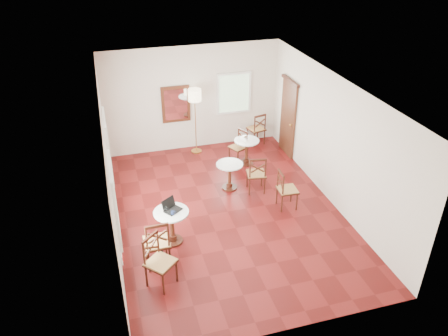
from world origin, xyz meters
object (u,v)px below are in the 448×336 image
cafe_table_near (172,223)px  chair_mid_b (286,190)px  chair_mid_a (256,174)px  navy_mug (173,213)px  power_adapter (160,251)px  chair_back_a (257,129)px  cafe_table_back (246,149)px  chair_near_b (159,262)px  laptop (171,207)px  floor_lamp (195,99)px  mouse (167,209)px  chair_near_a (157,242)px  cafe_table_mid (230,173)px  water_glass (166,210)px  chair_back_b (239,147)px

cafe_table_near → chair_mid_b: 2.82m
chair_mid_a → navy_mug: size_ratio=9.21×
navy_mug → power_adapter: (-0.33, -0.16, -0.78)m
power_adapter → chair_mid_a: bearing=32.0°
chair_back_a → power_adapter: bearing=35.3°
cafe_table_near → cafe_table_back: bearing=47.6°
chair_near_b → laptop: size_ratio=2.40×
cafe_table_back → floor_lamp: floor_lamp is taller
chair_back_a → cafe_table_back: bearing=43.9°
floor_lamp → cafe_table_back: bearing=-42.9°
chair_mid_a → mouse: (-2.40, -1.30, 0.29)m
chair_near_a → chair_back_a: bearing=-130.5°
chair_near_b → chair_near_a: bearing=43.8°
chair_mid_b → mouse: (-2.83, -0.46, 0.30)m
cafe_table_mid → navy_mug: navy_mug is taller
chair_near_a → cafe_table_near: bearing=-124.5°
water_glass → mouse: bearing=68.0°
chair_back_a → mouse: size_ratio=9.07×
cafe_table_back → mouse: mouse is taller
cafe_table_mid → chair_mid_a: (0.59, -0.31, 0.06)m
chair_near_a → chair_back_a: (3.63, 4.49, -0.05)m
chair_back_b → navy_mug: bearing=-63.2°
chair_back_a → floor_lamp: 2.16m
cafe_table_near → cafe_table_mid: (1.74, 1.69, -0.04)m
chair_near_a → mouse: 0.80m
chair_near_a → cafe_table_mid: bearing=-134.4°
navy_mug → chair_near_b: bearing=-113.6°
laptop → chair_back_b: bearing=15.6°
cafe_table_near → power_adapter: cafe_table_near is taller
chair_near_b → laptop: 1.32m
laptop → chair_mid_a: bearing=-5.6°
cafe_table_mid → chair_back_b: bearing=63.4°
cafe_table_near → chair_mid_b: bearing=11.1°
chair_back_a → chair_near_b: bearing=39.7°
cafe_table_near → chair_near_b: chair_near_b is taller
cafe_table_back → chair_near_a: (-2.94, -3.40, 0.09)m
cafe_table_back → mouse: 3.78m
navy_mug → chair_back_b: bearing=52.6°
cafe_table_back → chair_mid_b: chair_mid_b is taller
chair_near_a → chair_near_b: size_ratio=1.03×
cafe_table_near → mouse: bearing=130.0°
chair_near_a → mouse: size_ratio=9.93×
cafe_table_back → chair_near_a: chair_near_a is taller
cafe_table_near → navy_mug: 0.35m
chair_back_b → mouse: chair_back_b is taller
floor_lamp → chair_back_b: bearing=-41.5°
cafe_table_back → cafe_table_mid: bearing=-126.4°
cafe_table_back → chair_mid_a: size_ratio=0.73×
cafe_table_near → chair_near_b: size_ratio=0.73×
water_glass → power_adapter: bearing=-128.0°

